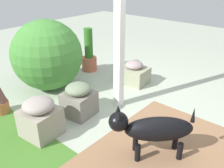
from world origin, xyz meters
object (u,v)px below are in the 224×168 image
Objects in this scene: dog at (153,129)px; stone_planter_mid at (79,100)px; stone_planter_far at (40,117)px; round_shrub at (47,55)px; porch_pillar at (120,19)px; stone_planter_nearest at (134,73)px; terracotta_pot_tall at (89,56)px.

stone_planter_mid is at bearing -2.93° from dog.
round_shrub reaches higher than stone_planter_far.
dog is at bearing 147.30° from porch_pillar.
porch_pillar is 1.40m from dog.
stone_planter_far is (-0.03, 1.85, 0.06)m from stone_planter_nearest.
stone_planter_far is at bearing 77.66° from porch_pillar.
dog is at bearing 131.99° from stone_planter_nearest.
porch_pillar is 5.10× the size of stone_planter_far.
round_shrub is (1.20, 0.29, -0.66)m from porch_pillar.
terracotta_pot_tall is (0.97, 0.09, 0.11)m from stone_planter_nearest.
dog is at bearing 171.80° from round_shrub.
porch_pillar is 1.30m from stone_planter_nearest.
round_shrub is at bearing -14.31° from stone_planter_mid.
porch_pillar is at bearing 152.61° from terracotta_pot_tall.
dog is (-1.16, 0.06, 0.12)m from stone_planter_mid.
stone_planter_far is 1.28m from dog.
porch_pillar reaches higher than round_shrub.
round_shrub is (0.97, -0.25, 0.33)m from stone_planter_mid.
stone_planter_far is 0.43× the size of round_shrub.
terracotta_pot_tall is (1.00, -1.76, 0.05)m from stone_planter_far.
dog is (-0.92, 0.59, -0.87)m from porch_pillar.
stone_planter_mid is at bearing -90.91° from stone_planter_far.
stone_planter_nearest is 1.27m from stone_planter_mid.
porch_pillar reaches higher than stone_planter_far.
stone_planter_mid is at bearing 66.17° from porch_pillar.
round_shrub is at bearing 47.74° from stone_planter_nearest.
stone_planter_nearest is at bearing -69.61° from porch_pillar.
dog reaches higher than stone_planter_nearest.
stone_planter_mid is at bearing 165.69° from round_shrub.
stone_planter_far is at bearing 119.58° from terracotta_pot_tall.
round_shrub is 1.37× the size of terracotta_pot_tall.
stone_planter_nearest is at bearing -88.25° from stone_planter_mid.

